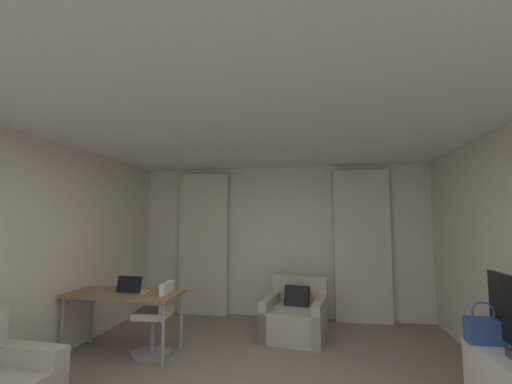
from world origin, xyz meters
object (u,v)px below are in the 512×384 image
at_px(armchair, 296,317).
at_px(desk_chair, 156,322).
at_px(desk, 125,297).
at_px(laptop, 132,289).
at_px(handbag_primary, 484,330).

distance_m(armchair, desk_chair, 1.93).
distance_m(armchair, desk, 2.34).
bearing_deg(desk, laptop, -11.03).
height_order(desk, desk_chair, desk_chair).
bearing_deg(desk, armchair, 25.74).
bearing_deg(desk_chair, handbag_primary, -8.55).
distance_m(armchair, handbag_primary, 2.35).
height_order(desk_chair, handbag_primary, handbag_primary).
xyz_separation_m(desk, handbag_primary, (3.86, -0.48, -0.02)).
height_order(armchair, laptop, laptop).
height_order(desk, laptop, laptop).
distance_m(desk, laptop, 0.16).
relative_size(laptop, handbag_primary, 0.88).
xyz_separation_m(desk, laptop, (0.11, -0.02, 0.11)).
distance_m(armchair, laptop, 2.28).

